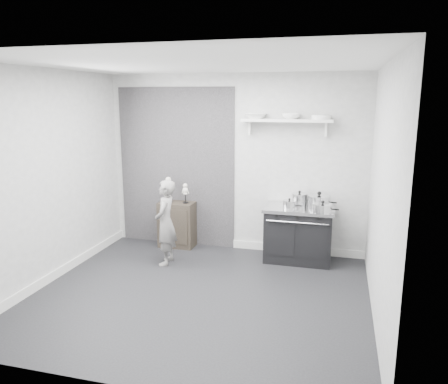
# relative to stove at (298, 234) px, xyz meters

# --- Properties ---
(ground) EXTENTS (4.00, 4.00, 0.00)m
(ground) POSITION_rel_stove_xyz_m (-1.04, -1.48, -0.40)
(ground) COLOR black
(ground) RESTS_ON ground
(room_shell) EXTENTS (4.02, 3.62, 2.71)m
(room_shell) POSITION_rel_stove_xyz_m (-1.13, -1.33, 1.24)
(room_shell) COLOR #9D9D9B
(room_shell) RESTS_ON ground
(wall_shelf) EXTENTS (1.30, 0.26, 0.24)m
(wall_shelf) POSITION_rel_stove_xyz_m (-0.24, 0.20, 1.61)
(wall_shelf) COLOR silver
(wall_shelf) RESTS_ON room_shell
(stove) EXTENTS (1.00, 0.62, 0.80)m
(stove) POSITION_rel_stove_xyz_m (0.00, 0.00, 0.00)
(stove) COLOR black
(stove) RESTS_ON ground
(side_cabinet) EXTENTS (0.56, 0.32, 0.72)m
(side_cabinet) POSITION_rel_stove_xyz_m (-1.93, 0.13, -0.04)
(side_cabinet) COLOR black
(side_cabinet) RESTS_ON ground
(child) EXTENTS (0.34, 0.47, 1.22)m
(child) POSITION_rel_stove_xyz_m (-1.81, -0.61, 0.21)
(child) COLOR slate
(child) RESTS_ON ground
(pot_back_left) EXTENTS (0.32, 0.24, 0.21)m
(pot_back_left) POSITION_rel_stove_xyz_m (-0.02, 0.15, 0.48)
(pot_back_left) COLOR silver
(pot_back_left) RESTS_ON stove
(pot_back_right) EXTENTS (0.41, 0.33, 0.23)m
(pot_back_right) POSITION_rel_stove_xyz_m (0.27, 0.09, 0.49)
(pot_back_right) COLOR silver
(pot_back_right) RESTS_ON stove
(pot_front_right) EXTENTS (0.35, 0.26, 0.17)m
(pot_front_right) POSITION_rel_stove_xyz_m (0.33, -0.20, 0.46)
(pot_front_right) COLOR silver
(pot_front_right) RESTS_ON stove
(pot_front_center) EXTENTS (0.27, 0.18, 0.16)m
(pot_front_center) POSITION_rel_stove_xyz_m (-0.13, -0.13, 0.46)
(pot_front_center) COLOR silver
(pot_front_center) RESTS_ON stove
(skeleton_full) EXTENTS (0.13, 0.08, 0.47)m
(skeleton_full) POSITION_rel_stove_xyz_m (-2.06, 0.13, 0.55)
(skeleton_full) COLOR silver
(skeleton_full) RESTS_ON side_cabinet
(skeleton_torso) EXTENTS (0.10, 0.06, 0.36)m
(skeleton_torso) POSITION_rel_stove_xyz_m (-1.78, 0.13, 0.50)
(skeleton_torso) COLOR silver
(skeleton_torso) RESTS_ON side_cabinet
(bowl_large) EXTENTS (0.32, 0.32, 0.08)m
(bowl_large) POSITION_rel_stove_xyz_m (-0.69, 0.19, 1.68)
(bowl_large) COLOR white
(bowl_large) RESTS_ON wall_shelf
(bowl_small) EXTENTS (0.26, 0.26, 0.08)m
(bowl_small) POSITION_rel_stove_xyz_m (-0.18, 0.19, 1.68)
(bowl_small) COLOR white
(bowl_small) RESTS_ON wall_shelf
(plate_stack) EXTENTS (0.27, 0.27, 0.06)m
(plate_stack) POSITION_rel_stove_xyz_m (0.24, 0.19, 1.67)
(plate_stack) COLOR white
(plate_stack) RESTS_ON wall_shelf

